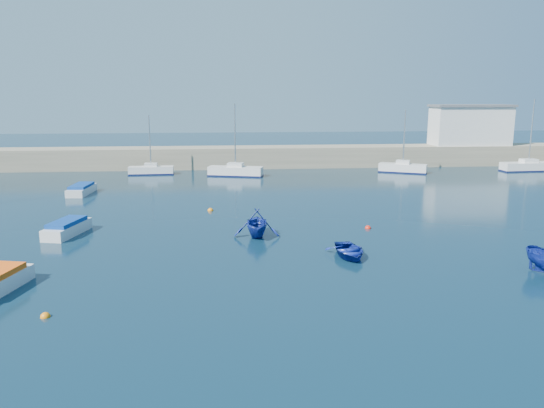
{
  "coord_description": "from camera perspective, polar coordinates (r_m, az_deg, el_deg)",
  "views": [
    {
      "loc": [
        -2.63,
        -21.89,
        9.2
      ],
      "look_at": [
        0.76,
        14.63,
        1.6
      ],
      "focal_mm": 35.0,
      "sensor_mm": 36.0,
      "label": 1
    }
  ],
  "objects": [
    {
      "name": "buoy_3",
      "position": [
        42.98,
        -6.64,
        -0.73
      ],
      "size": [
        0.46,
        0.46,
        0.46
      ],
      "primitive_type": "sphere",
      "color": "orange",
      "rests_on": "ground"
    },
    {
      "name": "dinghy_left",
      "position": [
        34.87,
        -1.65,
        -2.04
      ],
      "size": [
        3.23,
        3.67,
        1.83
      ],
      "primitive_type": "imported",
      "rotation": [
        0.0,
        0.0,
        -0.07
      ],
      "color": "navy",
      "rests_on": "ground"
    },
    {
      "name": "dinghy_center",
      "position": [
        31.02,
        8.27,
        -5.02
      ],
      "size": [
        2.47,
        3.37,
        0.68
      ],
      "primitive_type": "imported",
      "rotation": [
        0.0,
        0.0,
        0.04
      ],
      "color": "navy",
      "rests_on": "ground"
    },
    {
      "name": "sailboat_5",
      "position": [
        63.71,
        -12.87,
        3.59
      ],
      "size": [
        5.17,
        1.59,
        6.85
      ],
      "rotation": [
        0.0,
        0.0,
        1.6
      ],
      "color": "silver",
      "rests_on": "ground"
    },
    {
      "name": "harbor_office",
      "position": [
        75.43,
        20.54,
        7.86
      ],
      "size": [
        10.0,
        4.0,
        5.0
      ],
      "primitive_type": "cube",
      "color": "silver",
      "rests_on": "back_wall"
    },
    {
      "name": "buoy_1",
      "position": [
        37.71,
        10.28,
        -2.6
      ],
      "size": [
        0.44,
        0.44,
        0.44
      ],
      "primitive_type": "sphere",
      "color": "red",
      "rests_on": "ground"
    },
    {
      "name": "motorboat_1",
      "position": [
        37.91,
        -21.18,
        -2.41
      ],
      "size": [
        2.4,
        4.34,
        1.01
      ],
      "rotation": [
        0.0,
        0.0,
        -0.25
      ],
      "color": "silver",
      "rests_on": "ground"
    },
    {
      "name": "sailboat_7",
      "position": [
        65.51,
        13.88,
        3.82
      ],
      "size": [
        5.67,
        3.86,
        7.45
      ],
      "rotation": [
        0.0,
        0.0,
        1.11
      ],
      "color": "silver",
      "rests_on": "ground"
    },
    {
      "name": "sailboat_6",
      "position": [
        61.08,
        -3.95,
        3.59
      ],
      "size": [
        6.44,
        3.32,
        8.21
      ],
      "rotation": [
        0.0,
        0.0,
        1.3
      ],
      "color": "silver",
      "rests_on": "ground"
    },
    {
      "name": "motorboat_2",
      "position": [
        53.05,
        -19.8,
        1.49
      ],
      "size": [
        1.87,
        4.54,
        0.91
      ],
      "rotation": [
        0.0,
        0.0,
        -0.07
      ],
      "color": "silver",
      "rests_on": "ground"
    },
    {
      "name": "back_wall",
      "position": [
        68.4,
        -3.07,
        5.06
      ],
      "size": [
        96.0,
        4.5,
        2.6
      ],
      "primitive_type": "cube",
      "color": "gray",
      "rests_on": "ground"
    },
    {
      "name": "sailboat_8",
      "position": [
        72.12,
        25.84,
        3.68
      ],
      "size": [
        6.7,
        2.19,
        8.67
      ],
      "rotation": [
        0.0,
        0.0,
        1.62
      ],
      "color": "silver",
      "rests_on": "ground"
    },
    {
      "name": "buoy_0",
      "position": [
        24.75,
        -23.19,
        -11.11
      ],
      "size": [
        0.42,
        0.42,
        0.42
      ],
      "primitive_type": "sphere",
      "color": "orange",
      "rests_on": "ground"
    },
    {
      "name": "ground",
      "position": [
        23.89,
        1.46,
        -10.95
      ],
      "size": [
        220.0,
        220.0,
        0.0
      ],
      "primitive_type": "plane",
      "color": "#0C2637",
      "rests_on": "ground"
    }
  ]
}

